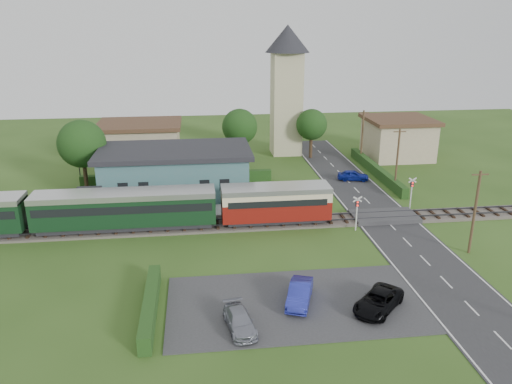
{
  "coord_description": "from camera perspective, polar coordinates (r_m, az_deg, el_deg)",
  "views": [
    {
      "loc": [
        -7.59,
        -40.7,
        17.98
      ],
      "look_at": [
        -2.17,
        4.0,
        2.54
      ],
      "focal_mm": 35.0,
      "sensor_mm": 36.0,
      "label": 1
    }
  ],
  "objects": [
    {
      "name": "streetlamp_east",
      "position": [
        73.23,
        12.12,
        6.74
      ],
      "size": [
        0.3,
        0.3,
        5.15
      ],
      "color": "#3F3F47",
      "rests_on": "ground"
    },
    {
      "name": "hedge_station",
      "position": [
        58.86,
        -8.95,
        1.57
      ],
      "size": [
        22.0,
        0.8,
        1.3
      ],
      "primitive_type": "cube",
      "color": "#193814",
      "rests_on": "ground"
    },
    {
      "name": "pedestrian_near",
      "position": [
        48.49,
        -1.61,
        -1.28
      ],
      "size": [
        0.6,
        0.42,
        1.57
      ],
      "primitive_type": "imported",
      "rotation": [
        0.0,
        0.0,
        3.21
      ],
      "color": "gray",
      "rests_on": "platform"
    },
    {
      "name": "tree_c",
      "position": [
        68.83,
        6.37,
        7.65
      ],
      "size": [
        4.2,
        4.2,
        6.78
      ],
      "color": "#332316",
      "rests_on": "ground"
    },
    {
      "name": "car_park",
      "position": [
        34.39,
        4.43,
        -12.58
      ],
      "size": [
        17.0,
        9.0,
        0.08
      ],
      "primitive_type": "cube",
      "color": "#333335",
      "rests_on": "ground"
    },
    {
      "name": "house_east",
      "position": [
        71.96,
        15.9,
        6.03
      ],
      "size": [
        8.8,
        8.8,
        5.5
      ],
      "color": "tan",
      "rests_on": "ground"
    },
    {
      "name": "hedge_carpark",
      "position": [
        33.73,
        -11.99,
        -12.55
      ],
      "size": [
        0.8,
        9.0,
        1.2
      ],
      "primitive_type": "cube",
      "color": "#193814",
      "rests_on": "ground"
    },
    {
      "name": "railway_track",
      "position": [
        46.91,
        2.93,
        -3.49
      ],
      "size": [
        76.0,
        3.2,
        0.49
      ],
      "color": "#4C443D",
      "rests_on": "ground"
    },
    {
      "name": "house_west",
      "position": [
        67.84,
        -13.06,
        5.5
      ],
      "size": [
        10.8,
        8.8,
        5.5
      ],
      "color": "tan",
      "rests_on": "ground"
    },
    {
      "name": "hedge_roadside",
      "position": [
        63.18,
        13.57,
        2.43
      ],
      "size": [
        0.8,
        18.0,
        1.2
      ],
      "primitive_type": "cube",
      "color": "#193814",
      "rests_on": "ground"
    },
    {
      "name": "road",
      "position": [
        47.84,
        15.26,
        -3.82
      ],
      "size": [
        6.0,
        70.0,
        0.05
      ],
      "primitive_type": "cube",
      "color": "#28282B",
      "rests_on": "ground"
    },
    {
      "name": "streetlamp_west",
      "position": [
        64.15,
        -19.74,
        4.34
      ],
      "size": [
        0.3,
        0.3,
        5.15
      ],
      "color": "#3F3F47",
      "rests_on": "ground"
    },
    {
      "name": "crossing_signal_far",
      "position": [
        52.28,
        17.37,
        0.4
      ],
      "size": [
        0.84,
        0.28,
        3.28
      ],
      "color": "silver",
      "rests_on": "ground"
    },
    {
      "name": "crossing_deck",
      "position": [
        49.48,
        14.44,
        -2.73
      ],
      "size": [
        6.2,
        3.4,
        0.45
      ],
      "primitive_type": "cube",
      "color": "#333335",
      "rests_on": "ground"
    },
    {
      "name": "car_park_dark",
      "position": [
        34.26,
        13.8,
        -11.99
      ],
      "size": [
        4.52,
        4.58,
        1.22
      ],
      "primitive_type": "imported",
      "rotation": [
        0.0,
        0.0,
        -0.77
      ],
      "color": "black",
      "rests_on": "car_park"
    },
    {
      "name": "pedestrian_far",
      "position": [
        48.92,
        -15.25,
        -1.65
      ],
      "size": [
        0.73,
        0.91,
        1.79
      ],
      "primitive_type": "imported",
      "rotation": [
        0.0,
        0.0,
        1.63
      ],
      "color": "gray",
      "rests_on": "platform"
    },
    {
      "name": "car_on_road",
      "position": [
        60.32,
        11.03,
        1.89
      ],
      "size": [
        3.85,
        2.17,
        1.24
      ],
      "primitive_type": "imported",
      "rotation": [
        0.0,
        0.0,
        1.37
      ],
      "color": "navy",
      "rests_on": "road"
    },
    {
      "name": "ground",
      "position": [
        45.14,
        3.36,
        -4.58
      ],
      "size": [
        120.0,
        120.0,
        0.0
      ],
      "primitive_type": "plane",
      "color": "#2D4C19"
    },
    {
      "name": "utility_pole_b",
      "position": [
        43.42,
        23.72,
        -2.05
      ],
      "size": [
        1.4,
        0.22,
        7.0
      ],
      "color": "#473321",
      "rests_on": "ground"
    },
    {
      "name": "station_building",
      "position": [
        53.96,
        -9.19,
        2.23
      ],
      "size": [
        16.0,
        9.0,
        5.3
      ],
      "color": "slate",
      "rests_on": "ground"
    },
    {
      "name": "tree_a",
      "position": [
        57.49,
        -19.28,
        5.21
      ],
      "size": [
        5.2,
        5.2,
        8.0
      ],
      "color": "#332316",
      "rests_on": "ground"
    },
    {
      "name": "platform",
      "position": [
        49.27,
        -9.25,
        -2.45
      ],
      "size": [
        30.0,
        3.0,
        0.45
      ],
      "primitive_type": "cube",
      "color": "gray",
      "rests_on": "ground"
    },
    {
      "name": "car_park_blue",
      "position": [
        34.14,
        5.02,
        -11.47
      ],
      "size": [
        2.65,
        4.29,
        1.33
      ],
      "primitive_type": "imported",
      "rotation": [
        0.0,
        0.0,
        -0.33
      ],
      "color": "#222997",
      "rests_on": "car_park"
    },
    {
      "name": "equipment_hut",
      "position": [
        49.79,
        -18.58,
        -1.13
      ],
      "size": [
        2.3,
        2.3,
        2.55
      ],
      "color": "#BFB58D",
      "rests_on": "platform"
    },
    {
      "name": "utility_pole_c",
      "position": [
        57.02,
        15.84,
        3.62
      ],
      "size": [
        1.4,
        0.22,
        7.0
      ],
      "color": "#473321",
      "rests_on": "ground"
    },
    {
      "name": "utility_pole_d",
      "position": [
        67.91,
        12.05,
        6.32
      ],
      "size": [
        1.4,
        0.22,
        7.0
      ],
      "color": "#473321",
      "rests_on": "ground"
    },
    {
      "name": "car_park_silver",
      "position": [
        31.5,
        -1.89,
        -14.51
      ],
      "size": [
        2.14,
        3.97,
        1.09
      ],
      "primitive_type": "imported",
      "rotation": [
        0.0,
        0.0,
        0.17
      ],
      "color": "gray",
      "rests_on": "car_park"
    },
    {
      "name": "train",
      "position": [
        46.57,
        -18.58,
        -1.94
      ],
      "size": [
        43.2,
        2.9,
        3.4
      ],
      "color": "#232328",
      "rests_on": "ground"
    },
    {
      "name": "church_tower",
      "position": [
        70.27,
        3.54,
        12.56
      ],
      "size": [
        6.0,
        6.0,
        17.6
      ],
      "color": "#BFB58D",
      "rests_on": "ground"
    },
    {
      "name": "tree_b",
      "position": [
        65.25,
        -1.87,
        7.46
      ],
      "size": [
        4.6,
        4.6,
        7.34
      ],
      "color": "#332316",
      "rests_on": "ground"
    },
    {
      "name": "crossing_signal_near",
      "position": [
        45.5,
        11.47,
        -1.84
      ],
      "size": [
        0.84,
        0.28,
        3.28
      ],
      "color": "silver",
      "rests_on": "ground"
    }
  ]
}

